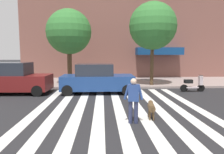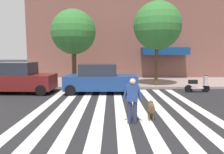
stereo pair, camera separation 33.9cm
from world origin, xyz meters
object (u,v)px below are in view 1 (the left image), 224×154
(street_tree_nearest, at_px, (69,32))
(street_tree_middle, at_px, (153,26))
(dog_on_leash, at_px, (151,107))
(parked_car_near_curb, at_px, (14,79))
(pedestrian_dog_walker, at_px, (133,98))
(parked_car_behind_first, at_px, (97,79))
(parked_scooter, at_px, (193,85))

(street_tree_nearest, bearing_deg, street_tree_middle, -6.16)
(dog_on_leash, bearing_deg, parked_car_near_curb, 143.94)
(parked_car_near_curb, relative_size, pedestrian_dog_walker, 2.68)
(parked_car_behind_first, bearing_deg, parked_car_near_curb, 179.98)
(parked_scooter, distance_m, street_tree_middle, 5.11)
(street_tree_middle, height_order, pedestrian_dog_walker, street_tree_middle)
(pedestrian_dog_walker, height_order, dog_on_leash, pedestrian_dog_walker)
(street_tree_middle, relative_size, pedestrian_dog_walker, 3.75)
(parked_car_behind_first, bearing_deg, dog_on_leash, -67.51)
(parked_car_near_curb, height_order, pedestrian_dog_walker, parked_car_near_curb)
(parked_car_near_curb, distance_m, parked_scooter, 11.52)
(parked_car_behind_first, height_order, street_tree_middle, street_tree_middle)
(parked_scooter, height_order, street_tree_middle, street_tree_middle)
(parked_scooter, height_order, pedestrian_dog_walker, pedestrian_dog_walker)
(street_tree_middle, xyz_separation_m, pedestrian_dog_walker, (-2.63, -8.24, -3.61))
(parked_car_near_curb, xyz_separation_m, street_tree_middle, (9.27, 2.31, 3.61))
(street_tree_middle, bearing_deg, parked_car_behind_first, -150.53)
(parked_car_near_curb, xyz_separation_m, street_tree_nearest, (3.01, 2.98, 3.21))
(parked_car_near_curb, bearing_deg, street_tree_middle, 13.97)
(parked_car_near_curb, bearing_deg, pedestrian_dog_walker, -41.81)
(pedestrian_dog_walker, bearing_deg, street_tree_middle, 72.29)
(parked_car_near_curb, height_order, street_tree_nearest, street_tree_nearest)
(street_tree_nearest, relative_size, dog_on_leash, 5.83)
(street_tree_nearest, bearing_deg, parked_car_near_curb, -135.31)
(street_tree_nearest, height_order, pedestrian_dog_walker, street_tree_nearest)
(street_tree_nearest, height_order, street_tree_middle, street_tree_middle)
(parked_scooter, distance_m, pedestrian_dog_walker, 7.80)
(parked_scooter, xyz_separation_m, pedestrian_dog_walker, (-4.87, -6.08, 0.45))
(parked_car_behind_first, xyz_separation_m, street_tree_middle, (4.08, 2.31, 3.64))
(street_tree_middle, bearing_deg, pedestrian_dog_walker, -107.71)
(street_tree_middle, bearing_deg, parked_scooter, -44.00)
(parked_scooter, relative_size, street_tree_nearest, 0.29)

